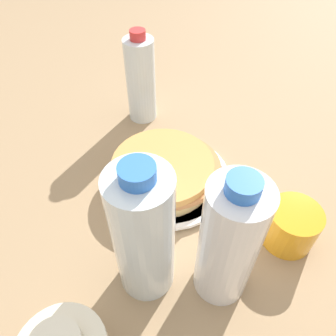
{
  "coord_description": "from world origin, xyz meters",
  "views": [
    {
      "loc": [
        -0.35,
        -0.19,
        0.46
      ],
      "look_at": [
        0.01,
        -0.01,
        0.03
      ],
      "focal_mm": 35.0,
      "sensor_mm": 36.0,
      "label": 1
    }
  ],
  "objects": [
    {
      "name": "ground_plane",
      "position": [
        0.0,
        0.0,
        0.0
      ],
      "size": [
        4.0,
        4.0,
        0.0
      ],
      "primitive_type": "plane",
      "color": "#9E7F5B"
    },
    {
      "name": "plate",
      "position": [
        0.01,
        -0.01,
        0.01
      ],
      "size": [
        0.23,
        0.23,
        0.01
      ],
      "color": "white",
      "rests_on": "ground_plane"
    },
    {
      "name": "pancake_stack",
      "position": [
        0.0,
        -0.0,
        0.03
      ],
      "size": [
        0.19,
        0.19,
        0.04
      ],
      "color": "tan",
      "rests_on": "plate"
    },
    {
      "name": "juice_glass",
      "position": [
        -0.02,
        -0.23,
        0.03
      ],
      "size": [
        0.08,
        0.08,
        0.07
      ],
      "color": "orange",
      "rests_on": "ground_plane"
    },
    {
      "name": "water_bottle_near",
      "position": [
        -0.17,
        -0.06,
        0.11
      ],
      "size": [
        0.08,
        0.08,
        0.23
      ],
      "color": "silver",
      "rests_on": "ground_plane"
    },
    {
      "name": "water_bottle_mid",
      "position": [
        -0.13,
        -0.16,
        0.11
      ],
      "size": [
        0.08,
        0.08,
        0.22
      ],
      "color": "white",
      "rests_on": "ground_plane"
    },
    {
      "name": "water_bottle_far",
      "position": [
        0.16,
        0.13,
        0.09
      ],
      "size": [
        0.06,
        0.06,
        0.2
      ],
      "color": "silver",
      "rests_on": "ground_plane"
    }
  ]
}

